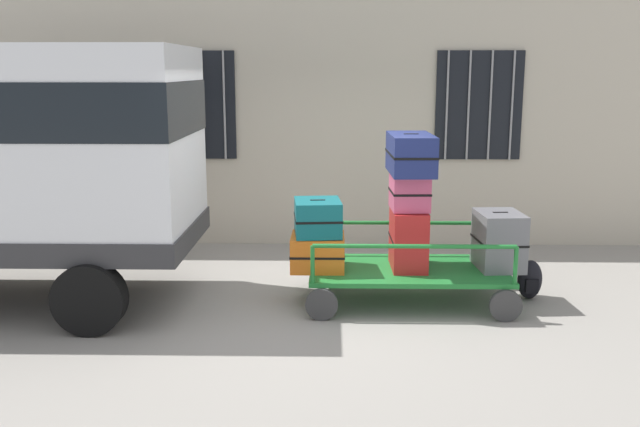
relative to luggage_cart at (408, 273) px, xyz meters
The scene contains 11 objects.
ground_plane 1.06m from the luggage_cart, 168.88° to the right, with size 40.00×40.00×0.00m, color gray.
building_wall 3.60m from the luggage_cart, 110.13° to the left, with size 12.00×0.38×5.00m.
luggage_cart is the anchor object (origin of this frame).
cart_railing 0.39m from the luggage_cart, ahead, with size 2.08×1.13×0.40m.
suitcase_left_bottom 1.01m from the luggage_cart, behind, with size 0.58×0.56×0.37m.
suitcase_left_middle 1.16m from the luggage_cart, behind, with size 0.54×0.61×0.38m.
suitcase_midleft_bottom 0.38m from the luggage_cart, 90.00° to the left, with size 0.39×0.63×0.65m.
suitcase_midleft_middle 0.90m from the luggage_cart, 90.00° to the left, with size 0.42×0.52×0.39m.
suitcase_midleft_top 1.30m from the luggage_cart, 90.00° to the left, with size 0.47×0.91×0.42m.
suitcase_center_bottom 1.04m from the luggage_cart, ahead, with size 0.51×0.64×0.62m.
backpack 1.37m from the luggage_cart, ahead, with size 0.27×0.22×0.44m.
Camera 1 is at (0.18, -7.11, 2.49)m, focal length 39.12 mm.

